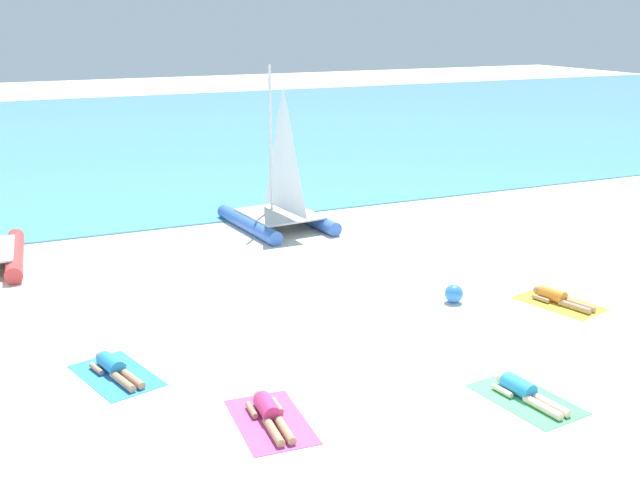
{
  "coord_description": "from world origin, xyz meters",
  "views": [
    {
      "loc": [
        -7.4,
        -10.6,
        6.39
      ],
      "look_at": [
        0.0,
        5.58,
        1.2
      ],
      "focal_mm": 43.91,
      "sensor_mm": 36.0,
      "label": 1
    }
  ],
  "objects_px": {
    "sailboat_blue": "(279,205)",
    "sunbather_center_left": "(269,413)",
    "towel_center_left": "(271,421)",
    "beach_ball": "(454,294)",
    "sunbather_rightmost": "(557,298)",
    "towel_center_right": "(526,399)",
    "towel_rightmost": "(559,303)",
    "towel_leftmost": "(116,375)",
    "sunbather_leftmost": "(114,368)",
    "sunbather_center_right": "(524,391)"
  },
  "relations": [
    {
      "from": "towel_rightmost",
      "to": "beach_ball",
      "type": "xyz_separation_m",
      "value": [
        -2.15,
        1.08,
        0.21
      ]
    },
    {
      "from": "towel_center_left",
      "to": "sunbather_rightmost",
      "type": "bearing_deg",
      "value": 16.4
    },
    {
      "from": "sunbather_center_left",
      "to": "towel_center_right",
      "type": "bearing_deg",
      "value": -11.46
    },
    {
      "from": "sunbather_center_left",
      "to": "towel_center_right",
      "type": "distance_m",
      "value": 4.43
    },
    {
      "from": "towel_center_right",
      "to": "beach_ball",
      "type": "bearing_deg",
      "value": 71.29
    },
    {
      "from": "towel_center_right",
      "to": "towel_rightmost",
      "type": "bearing_deg",
      "value": 42.71
    },
    {
      "from": "sunbather_leftmost",
      "to": "beach_ball",
      "type": "distance_m",
      "value": 7.78
    },
    {
      "from": "sunbather_leftmost",
      "to": "sunbather_center_right",
      "type": "distance_m",
      "value": 7.34
    },
    {
      "from": "towel_center_right",
      "to": "towel_rightmost",
      "type": "distance_m",
      "value": 4.98
    },
    {
      "from": "towel_rightmost",
      "to": "sunbather_rightmost",
      "type": "relative_size",
      "value": 1.22
    },
    {
      "from": "sailboat_blue",
      "to": "towel_center_left",
      "type": "bearing_deg",
      "value": -117.73
    },
    {
      "from": "towel_rightmost",
      "to": "towel_leftmost",
      "type": "bearing_deg",
      "value": 177.21
    },
    {
      "from": "sailboat_blue",
      "to": "beach_ball",
      "type": "bearing_deg",
      "value": -86.18
    },
    {
      "from": "sunbather_leftmost",
      "to": "sunbather_center_left",
      "type": "xyz_separation_m",
      "value": [
        1.99,
        -2.74,
        0.0
      ]
    },
    {
      "from": "sunbather_leftmost",
      "to": "sailboat_blue",
      "type": "bearing_deg",
      "value": 36.42
    },
    {
      "from": "towel_leftmost",
      "to": "sunbather_center_left",
      "type": "distance_m",
      "value": 3.33
    },
    {
      "from": "sailboat_blue",
      "to": "sunbather_center_left",
      "type": "height_order",
      "value": "sailboat_blue"
    },
    {
      "from": "sunbather_center_left",
      "to": "sunbather_rightmost",
      "type": "height_order",
      "value": "same"
    },
    {
      "from": "towel_leftmost",
      "to": "towel_center_left",
      "type": "bearing_deg",
      "value": -54.42
    },
    {
      "from": "sunbather_center_right",
      "to": "sunbather_rightmost",
      "type": "xyz_separation_m",
      "value": [
        3.65,
        3.38,
        0.0
      ]
    },
    {
      "from": "sailboat_blue",
      "to": "towel_leftmost",
      "type": "bearing_deg",
      "value": -133.5
    },
    {
      "from": "towel_center_left",
      "to": "sunbather_center_right",
      "type": "height_order",
      "value": "sunbather_center_right"
    },
    {
      "from": "towel_leftmost",
      "to": "towel_rightmost",
      "type": "relative_size",
      "value": 1.0
    },
    {
      "from": "sailboat_blue",
      "to": "towel_rightmost",
      "type": "relative_size",
      "value": 2.58
    },
    {
      "from": "towel_center_left",
      "to": "sunbather_center_right",
      "type": "relative_size",
      "value": 1.21
    },
    {
      "from": "sunbather_center_left",
      "to": "towel_center_right",
      "type": "height_order",
      "value": "sunbather_center_left"
    },
    {
      "from": "towel_center_right",
      "to": "sunbather_center_left",
      "type": "bearing_deg",
      "value": 164.51
    },
    {
      "from": "towel_leftmost",
      "to": "sunbather_center_right",
      "type": "xyz_separation_m",
      "value": [
        6.22,
        -3.8,
        0.13
      ]
    },
    {
      "from": "towel_leftmost",
      "to": "towel_rightmost",
      "type": "distance_m",
      "value": 9.9
    },
    {
      "from": "towel_center_left",
      "to": "beach_ball",
      "type": "distance_m",
      "value": 6.68
    },
    {
      "from": "sunbather_leftmost",
      "to": "sunbather_center_right",
      "type": "height_order",
      "value": "same"
    },
    {
      "from": "towel_center_left",
      "to": "towel_center_right",
      "type": "xyz_separation_m",
      "value": [
        4.27,
        -1.11,
        0.0
      ]
    },
    {
      "from": "towel_rightmost",
      "to": "sunbather_rightmost",
      "type": "bearing_deg",
      "value": 104.61
    },
    {
      "from": "sailboat_blue",
      "to": "sunbather_rightmost",
      "type": "height_order",
      "value": "sailboat_blue"
    },
    {
      "from": "beach_ball",
      "to": "sailboat_blue",
      "type": "bearing_deg",
      "value": 99.21
    },
    {
      "from": "sunbather_leftmost",
      "to": "sunbather_center_right",
      "type": "xyz_separation_m",
      "value": [
        6.24,
        -3.86,
        0.0
      ]
    },
    {
      "from": "towel_center_left",
      "to": "sunbather_rightmost",
      "type": "relative_size",
      "value": 1.22
    },
    {
      "from": "sunbather_center_right",
      "to": "beach_ball",
      "type": "xyz_separation_m",
      "value": [
        1.52,
        4.4,
        0.08
      ]
    },
    {
      "from": "towel_leftmost",
      "to": "beach_ball",
      "type": "relative_size",
      "value": 4.46
    },
    {
      "from": "sunbather_center_left",
      "to": "beach_ball",
      "type": "height_order",
      "value": "beach_ball"
    },
    {
      "from": "sunbather_leftmost",
      "to": "beach_ball",
      "type": "height_order",
      "value": "beach_ball"
    },
    {
      "from": "towel_center_left",
      "to": "towel_rightmost",
      "type": "xyz_separation_m",
      "value": [
        7.93,
        2.26,
        0.0
      ]
    },
    {
      "from": "sunbather_center_left",
      "to": "beach_ball",
      "type": "relative_size",
      "value": 3.67
    },
    {
      "from": "towel_leftmost",
      "to": "sailboat_blue",
      "type": "bearing_deg",
      "value": 51.89
    },
    {
      "from": "sunbather_rightmost",
      "to": "towel_center_right",
      "type": "bearing_deg",
      "value": -151.23
    },
    {
      "from": "sunbather_rightmost",
      "to": "sunbather_center_right",
      "type": "bearing_deg",
      "value": -151.85
    },
    {
      "from": "sunbather_center_left",
      "to": "sunbather_center_right",
      "type": "xyz_separation_m",
      "value": [
        4.25,
        -1.12,
        0.0
      ]
    },
    {
      "from": "towel_leftmost",
      "to": "beach_ball",
      "type": "bearing_deg",
      "value": 4.44
    },
    {
      "from": "towel_rightmost",
      "to": "towel_center_left",
      "type": "bearing_deg",
      "value": -164.06
    },
    {
      "from": "sailboat_blue",
      "to": "sunbather_center_left",
      "type": "bearing_deg",
      "value": -117.83
    }
  ]
}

